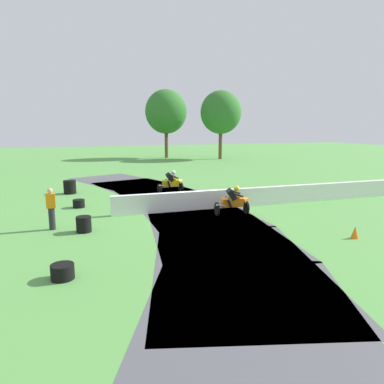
{
  "coord_description": "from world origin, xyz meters",
  "views": [
    {
      "loc": [
        -5.52,
        -15.71,
        3.94
      ],
      "look_at": [
        -0.01,
        -0.15,
        0.9
      ],
      "focal_mm": 33.25,
      "sensor_mm": 36.0,
      "label": 1
    }
  ],
  "objects_px": {
    "tire_stack_near": "(63,272)",
    "tire_stack_mid_b": "(79,204)",
    "track_marshal": "(51,209)",
    "motorcycle_lead_orange": "(234,201)",
    "traffic_cone": "(355,232)",
    "motorcycle_chase_yellow": "(172,182)",
    "tire_stack_far": "(70,187)",
    "tire_stack_mid_a": "(84,224)"
  },
  "relations": [
    {
      "from": "tire_stack_near",
      "to": "tire_stack_mid_b",
      "type": "distance_m",
      "value": 8.68
    },
    {
      "from": "tire_stack_near",
      "to": "track_marshal",
      "type": "distance_m",
      "value": 5.04
    },
    {
      "from": "motorcycle_lead_orange",
      "to": "traffic_cone",
      "type": "height_order",
      "value": "motorcycle_lead_orange"
    },
    {
      "from": "motorcycle_chase_yellow",
      "to": "tire_stack_far",
      "type": "bearing_deg",
      "value": 162.83
    },
    {
      "from": "tire_stack_mid_b",
      "to": "tire_stack_far",
      "type": "distance_m",
      "value": 4.08
    },
    {
      "from": "motorcycle_lead_orange",
      "to": "tire_stack_mid_a",
      "type": "distance_m",
      "value": 6.58
    },
    {
      "from": "tire_stack_far",
      "to": "traffic_cone",
      "type": "height_order",
      "value": "tire_stack_far"
    },
    {
      "from": "motorcycle_chase_yellow",
      "to": "track_marshal",
      "type": "distance_m",
      "value": 8.86
    },
    {
      "from": "track_marshal",
      "to": "motorcycle_chase_yellow",
      "type": "bearing_deg",
      "value": 42.06
    },
    {
      "from": "motorcycle_lead_orange",
      "to": "track_marshal",
      "type": "relative_size",
      "value": 1.04
    },
    {
      "from": "motorcycle_chase_yellow",
      "to": "tire_stack_near",
      "type": "bearing_deg",
      "value": -119.52
    },
    {
      "from": "tire_stack_far",
      "to": "traffic_cone",
      "type": "distance_m",
      "value": 15.72
    },
    {
      "from": "traffic_cone",
      "to": "tire_stack_near",
      "type": "bearing_deg",
      "value": -178.94
    },
    {
      "from": "motorcycle_lead_orange",
      "to": "tire_stack_mid_b",
      "type": "relative_size",
      "value": 2.99
    },
    {
      "from": "tire_stack_mid_a",
      "to": "traffic_cone",
      "type": "distance_m",
      "value": 9.98
    },
    {
      "from": "tire_stack_near",
      "to": "tire_stack_mid_b",
      "type": "bearing_deg",
      "value": 85.22
    },
    {
      "from": "motorcycle_lead_orange",
      "to": "traffic_cone",
      "type": "xyz_separation_m",
      "value": [
        2.56,
        -4.56,
        -0.43
      ]
    },
    {
      "from": "motorcycle_lead_orange",
      "to": "tire_stack_mid_a",
      "type": "relative_size",
      "value": 2.84
    },
    {
      "from": "motorcycle_chase_yellow",
      "to": "traffic_cone",
      "type": "xyz_separation_m",
      "value": [
        3.68,
        -10.74,
        -0.44
      ]
    },
    {
      "from": "motorcycle_lead_orange",
      "to": "track_marshal",
      "type": "bearing_deg",
      "value": 178.16
    },
    {
      "from": "motorcycle_lead_orange",
      "to": "tire_stack_mid_a",
      "type": "bearing_deg",
      "value": -175.66
    },
    {
      "from": "tire_stack_mid_a",
      "to": "tire_stack_mid_b",
      "type": "relative_size",
      "value": 1.05
    },
    {
      "from": "tire_stack_far",
      "to": "traffic_cone",
      "type": "bearing_deg",
      "value": -52.86
    },
    {
      "from": "motorcycle_chase_yellow",
      "to": "track_marshal",
      "type": "height_order",
      "value": "track_marshal"
    },
    {
      "from": "tire_stack_far",
      "to": "track_marshal",
      "type": "height_order",
      "value": "track_marshal"
    },
    {
      "from": "tire_stack_mid_a",
      "to": "traffic_cone",
      "type": "height_order",
      "value": "tire_stack_mid_a"
    },
    {
      "from": "tire_stack_near",
      "to": "traffic_cone",
      "type": "xyz_separation_m",
      "value": [
        9.86,
        0.18,
        0.02
      ]
    },
    {
      "from": "tire_stack_mid_b",
      "to": "traffic_cone",
      "type": "bearing_deg",
      "value": -42.83
    },
    {
      "from": "tire_stack_near",
      "to": "track_marshal",
      "type": "relative_size",
      "value": 0.37
    },
    {
      "from": "tire_stack_near",
      "to": "tire_stack_far",
      "type": "bearing_deg",
      "value": 88.34
    },
    {
      "from": "motorcycle_chase_yellow",
      "to": "traffic_cone",
      "type": "distance_m",
      "value": 11.36
    },
    {
      "from": "motorcycle_chase_yellow",
      "to": "tire_stack_mid_b",
      "type": "height_order",
      "value": "motorcycle_chase_yellow"
    },
    {
      "from": "traffic_cone",
      "to": "tire_stack_mid_b",
      "type": "bearing_deg",
      "value": 137.17
    },
    {
      "from": "motorcycle_lead_orange",
      "to": "motorcycle_chase_yellow",
      "type": "xyz_separation_m",
      "value": [
        -1.11,
        6.18,
        0.01
      ]
    },
    {
      "from": "motorcycle_lead_orange",
      "to": "tire_stack_near",
      "type": "xyz_separation_m",
      "value": [
        -7.3,
        -4.74,
        -0.45
      ]
    },
    {
      "from": "traffic_cone",
      "to": "tire_stack_far",
      "type": "bearing_deg",
      "value": 127.14
    },
    {
      "from": "tire_stack_near",
      "to": "traffic_cone",
      "type": "distance_m",
      "value": 9.86
    },
    {
      "from": "motorcycle_chase_yellow",
      "to": "tire_stack_far",
      "type": "relative_size",
      "value": 2.1
    },
    {
      "from": "tire_stack_near",
      "to": "motorcycle_chase_yellow",
      "type": "bearing_deg",
      "value": 60.48
    },
    {
      "from": "motorcycle_chase_yellow",
      "to": "track_marshal",
      "type": "bearing_deg",
      "value": -137.94
    },
    {
      "from": "tire_stack_mid_a",
      "to": "traffic_cone",
      "type": "relative_size",
      "value": 1.36
    },
    {
      "from": "motorcycle_chase_yellow",
      "to": "track_marshal",
      "type": "xyz_separation_m",
      "value": [
        -6.58,
        -5.93,
        0.16
      ]
    }
  ]
}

